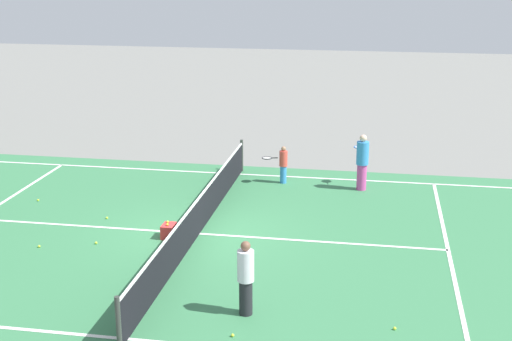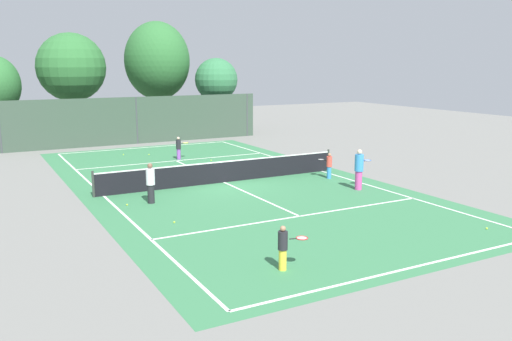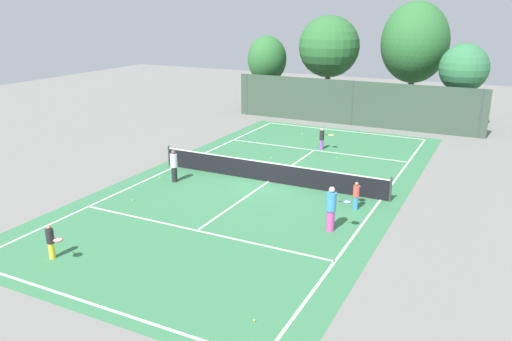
% 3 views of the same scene
% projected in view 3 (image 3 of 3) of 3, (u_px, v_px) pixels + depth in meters
% --- Properties ---
extents(ground_plane, '(80.00, 80.00, 0.00)m').
position_uv_depth(ground_plane, '(268.00, 182.00, 24.82)').
color(ground_plane, slate).
extents(court_surface, '(13.00, 25.00, 0.01)m').
position_uv_depth(court_surface, '(268.00, 182.00, 24.82)').
color(court_surface, '#387A4C').
rests_on(court_surface, ground_plane).
extents(tennis_net, '(11.90, 0.10, 1.10)m').
position_uv_depth(tennis_net, '(269.00, 172.00, 24.67)').
color(tennis_net, '#333833').
rests_on(tennis_net, ground_plane).
extents(perimeter_fence, '(18.00, 0.12, 3.20)m').
position_uv_depth(perimeter_fence, '(352.00, 103.00, 36.24)').
color(perimeter_fence, '#384C3D').
rests_on(perimeter_fence, ground_plane).
extents(tree_0, '(4.83, 4.83, 7.58)m').
position_uv_depth(tree_0, '(329.00, 47.00, 40.20)').
color(tree_0, brown).
rests_on(tree_0, ground_plane).
extents(tree_1, '(3.17, 3.37, 5.94)m').
position_uv_depth(tree_1, '(267.00, 60.00, 41.91)').
color(tree_1, brown).
rests_on(tree_1, ground_plane).
extents(tree_2, '(4.96, 5.39, 8.61)m').
position_uv_depth(tree_2, '(415.00, 43.00, 37.70)').
color(tree_2, brown).
rests_on(tree_2, ground_plane).
extents(tree_3, '(3.29, 3.29, 5.85)m').
position_uv_depth(tree_3, '(464.00, 68.00, 34.33)').
color(tree_3, brown).
rests_on(tree_3, ground_plane).
extents(player_0, '(0.86, 0.55, 1.30)m').
position_uv_depth(player_0, '(322.00, 138.00, 30.25)').
color(player_0, purple).
rests_on(player_0, ground_plane).
extents(player_1, '(0.96, 0.53, 1.78)m').
position_uv_depth(player_1, '(331.00, 208.00, 19.11)').
color(player_1, '#D14799').
rests_on(player_1, ground_plane).
extents(player_2, '(0.34, 0.34, 1.60)m').
position_uv_depth(player_2, '(174.00, 166.00, 24.59)').
color(player_2, '#232328').
rests_on(player_2, ground_plane).
extents(player_3, '(0.44, 0.85, 1.22)m').
position_uv_depth(player_3, '(356.00, 195.00, 21.26)').
color(player_3, '#388CD8').
rests_on(player_3, ground_plane).
extents(player_4, '(0.85, 0.46, 1.23)m').
position_uv_depth(player_4, '(51.00, 241.00, 17.06)').
color(player_4, yellow).
rests_on(player_4, ground_plane).
extents(ball_crate, '(0.47, 0.32, 0.43)m').
position_uv_depth(ball_crate, '(268.00, 173.00, 25.53)').
color(ball_crate, red).
rests_on(ball_crate, ground_plane).
extents(tennis_ball_0, '(0.07, 0.07, 0.07)m').
position_uv_depth(tennis_ball_0, '(133.00, 200.00, 22.34)').
color(tennis_ball_0, '#CCE533').
rests_on(tennis_ball_0, ground_plane).
extents(tennis_ball_1, '(0.07, 0.07, 0.07)m').
position_uv_depth(tennis_ball_1, '(160.00, 178.00, 25.30)').
color(tennis_ball_1, '#CCE533').
rests_on(tennis_ball_1, ground_plane).
extents(tennis_ball_2, '(0.07, 0.07, 0.07)m').
position_uv_depth(tennis_ball_2, '(317.00, 139.00, 32.81)').
color(tennis_ball_2, '#CCE533').
rests_on(tennis_ball_2, ground_plane).
extents(tennis_ball_3, '(0.07, 0.07, 0.07)m').
position_uv_depth(tennis_ball_3, '(302.00, 167.00, 26.93)').
color(tennis_ball_3, '#CCE533').
rests_on(tennis_ball_3, ground_plane).
extents(tennis_ball_4, '(0.07, 0.07, 0.07)m').
position_uv_depth(tennis_ball_4, '(337.00, 158.00, 28.68)').
color(tennis_ball_4, '#CCE533').
rests_on(tennis_ball_4, ground_plane).
extents(tennis_ball_5, '(0.07, 0.07, 0.07)m').
position_uv_depth(tennis_ball_5, '(302.00, 134.00, 34.01)').
color(tennis_ball_5, '#CCE533').
rests_on(tennis_ball_5, ground_plane).
extents(tennis_ball_6, '(0.07, 0.07, 0.07)m').
position_uv_depth(tennis_ball_6, '(271.00, 158.00, 28.67)').
color(tennis_ball_6, '#CCE533').
rests_on(tennis_ball_6, ground_plane).
extents(tennis_ball_7, '(0.07, 0.07, 0.07)m').
position_uv_depth(tennis_ball_7, '(254.00, 320.00, 13.78)').
color(tennis_ball_7, '#CCE533').
rests_on(tennis_ball_7, ground_plane).
extents(tennis_ball_8, '(0.07, 0.07, 0.07)m').
position_uv_depth(tennis_ball_8, '(269.00, 165.00, 27.35)').
color(tennis_ball_8, '#CCE533').
rests_on(tennis_ball_8, ground_plane).
extents(tennis_ball_9, '(0.07, 0.07, 0.07)m').
position_uv_depth(tennis_ball_9, '(371.00, 196.00, 22.81)').
color(tennis_ball_9, '#CCE533').
rests_on(tennis_ball_9, ground_plane).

